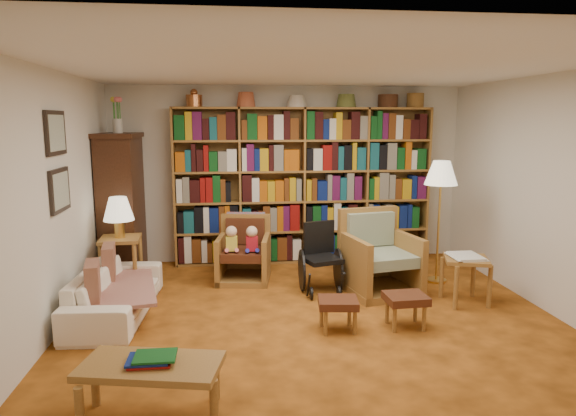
{
  "coord_description": "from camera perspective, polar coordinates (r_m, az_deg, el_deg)",
  "views": [
    {
      "loc": [
        -0.84,
        -4.84,
        2.01
      ],
      "look_at": [
        -0.22,
        0.6,
        1.08
      ],
      "focal_mm": 32.0,
      "sensor_mm": 36.0,
      "label": 1
    }
  ],
  "objects": [
    {
      "name": "floor",
      "position": [
        5.31,
        3.17,
        -12.64
      ],
      "size": [
        5.0,
        5.0,
        0.0
      ],
      "primitive_type": "plane",
      "color": "#BC651D",
      "rests_on": "ground"
    },
    {
      "name": "ceiling",
      "position": [
        4.93,
        3.45,
        15.31
      ],
      "size": [
        5.0,
        5.0,
        0.0
      ],
      "primitive_type": "plane",
      "rotation": [
        3.14,
        0.0,
        0.0
      ],
      "color": "white",
      "rests_on": "wall_back"
    },
    {
      "name": "wall_back",
      "position": [
        7.42,
        0.02,
        3.76
      ],
      "size": [
        5.0,
        0.0,
        5.0
      ],
      "primitive_type": "plane",
      "rotation": [
        1.57,
        0.0,
        0.0
      ],
      "color": "silver",
      "rests_on": "floor"
    },
    {
      "name": "wall_front",
      "position": [
        2.6,
        12.8,
        -7.64
      ],
      "size": [
        5.0,
        0.0,
        5.0
      ],
      "primitive_type": "plane",
      "rotation": [
        -1.57,
        0.0,
        0.0
      ],
      "color": "silver",
      "rests_on": "floor"
    },
    {
      "name": "wall_left",
      "position": [
        5.17,
        -25.15,
        0.26
      ],
      "size": [
        0.0,
        5.0,
        5.0
      ],
      "primitive_type": "plane",
      "rotation": [
        1.57,
        0.0,
        1.57
      ],
      "color": "silver",
      "rests_on": "floor"
    },
    {
      "name": "wall_right",
      "position": [
        5.93,
        27.86,
        1.14
      ],
      "size": [
        0.0,
        5.0,
        5.0
      ],
      "primitive_type": "plane",
      "rotation": [
        1.57,
        0.0,
        -1.57
      ],
      "color": "silver",
      "rests_on": "floor"
    },
    {
      "name": "bookshelf",
      "position": [
        7.29,
        1.73,
        3.02
      ],
      "size": [
        3.6,
        0.3,
        2.42
      ],
      "color": "#A17132",
      "rests_on": "floor"
    },
    {
      "name": "curio_cabinet",
      "position": [
        7.06,
        -17.99,
        0.56
      ],
      "size": [
        0.5,
        0.95,
        2.4
      ],
      "color": "#3D1E10",
      "rests_on": "floor"
    },
    {
      "name": "framed_pictures",
      "position": [
        5.41,
        -24.21,
        4.7
      ],
      "size": [
        0.03,
        0.52,
        0.97
      ],
      "color": "black",
      "rests_on": "wall_left"
    },
    {
      "name": "sofa",
      "position": [
        5.72,
        -18.6,
        -8.85
      ],
      "size": [
        1.72,
        0.75,
        0.49
      ],
      "primitive_type": "imported",
      "rotation": [
        0.0,
        0.0,
        1.51
      ],
      "color": "white",
      "rests_on": "floor"
    },
    {
      "name": "sofa_throw",
      "position": [
        5.69,
        -18.14,
        -8.34
      ],
      "size": [
        0.91,
        1.37,
        0.04
      ],
      "primitive_type": "cube",
      "rotation": [
        0.0,
        0.0,
        0.19
      ],
      "color": "#C7AE91",
      "rests_on": "sofa"
    },
    {
      "name": "cushion_left",
      "position": [
        6.02,
        -19.24,
        -5.94
      ],
      "size": [
        0.18,
        0.41,
        0.4
      ],
      "primitive_type": "cube",
      "rotation": [
        0.0,
        0.0,
        0.16
      ],
      "color": "maroon",
      "rests_on": "sofa"
    },
    {
      "name": "cushion_right",
      "position": [
        5.37,
        -20.86,
        -7.92
      ],
      "size": [
        0.2,
        0.41,
        0.39
      ],
      "primitive_type": "cube",
      "rotation": [
        0.0,
        0.0,
        0.2
      ],
      "color": "maroon",
      "rests_on": "sofa"
    },
    {
      "name": "side_table_lamp",
      "position": [
        6.45,
        -18.09,
        -4.48
      ],
      "size": [
        0.49,
        0.49,
        0.65
      ],
      "color": "#A17132",
      "rests_on": "floor"
    },
    {
      "name": "table_lamp",
      "position": [
        6.35,
        -18.32,
        -0.24
      ],
      "size": [
        0.36,
        0.36,
        0.49
      ],
      "color": "gold",
      "rests_on": "side_table_lamp"
    },
    {
      "name": "armchair_leather",
      "position": [
        6.63,
        -4.98,
        -4.99
      ],
      "size": [
        0.74,
        0.78,
        0.83
      ],
      "color": "#A17132",
      "rests_on": "floor"
    },
    {
      "name": "armchair_sage",
      "position": [
        6.27,
        10.0,
        -5.7
      ],
      "size": [
        0.93,
        0.95,
        0.97
      ],
      "color": "#A17132",
      "rests_on": "floor"
    },
    {
      "name": "wheelchair",
      "position": [
        6.17,
        3.62,
        -5.76
      ],
      "size": [
        0.5,
        0.66,
        0.82
      ],
      "color": "black",
      "rests_on": "floor"
    },
    {
      "name": "floor_lamp",
      "position": [
        6.59,
        16.64,
        3.22
      ],
      "size": [
        0.41,
        0.41,
        1.53
      ],
      "color": "gold",
      "rests_on": "floor"
    },
    {
      "name": "side_table_papers",
      "position": [
        6.04,
        19.16,
        -6.05
      ],
      "size": [
        0.57,
        0.57,
        0.55
      ],
      "color": "#A17132",
      "rests_on": "floor"
    },
    {
      "name": "footstool_a",
      "position": [
        5.06,
        5.58,
        -10.65
      ],
      "size": [
        0.41,
        0.36,
        0.32
      ],
      "color": "#4C2414",
      "rests_on": "floor"
    },
    {
      "name": "footstool_b",
      "position": [
        5.24,
        12.95,
        -9.99
      ],
      "size": [
        0.41,
        0.35,
        0.33
      ],
      "color": "#4C2414",
      "rests_on": "floor"
    },
    {
      "name": "coffee_table",
      "position": [
        3.77,
        -14.97,
        -16.98
      ],
      "size": [
        1.02,
        0.65,
        0.45
      ],
      "color": "#A17132",
      "rests_on": "floor"
    }
  ]
}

